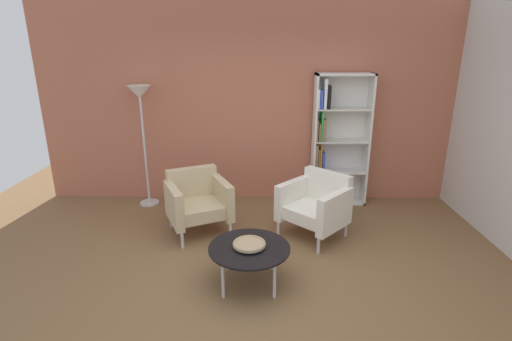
{
  "coord_description": "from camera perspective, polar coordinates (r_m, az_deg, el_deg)",
  "views": [
    {
      "loc": [
        0.01,
        -3.21,
        2.28
      ],
      "look_at": [
        -0.04,
        0.84,
        0.95
      ],
      "focal_mm": 27.16,
      "sensor_mm": 36.0,
      "label": 1
    }
  ],
  "objects": [
    {
      "name": "floor_lamp_torchiere",
      "position": [
        5.66,
        -16.6,
        8.98
      ],
      "size": [
        0.32,
        0.32,
        1.74
      ],
      "color": "silver",
      "rests_on": "ground_plane"
    },
    {
      "name": "ground_plane",
      "position": [
        3.94,
        0.44,
        -17.21
      ],
      "size": [
        8.32,
        8.32,
        0.0
      ],
      "primitive_type": "plane",
      "color": "brown"
    },
    {
      "name": "armchair_corner_red",
      "position": [
        4.9,
        -8.63,
        -4.4
      ],
      "size": [
        0.92,
        0.89,
        0.78
      ],
      "rotation": [
        0.0,
        0.0,
        0.44
      ],
      "color": "#C6B289",
      "rests_on": "ground_plane"
    },
    {
      "name": "brick_back_panel",
      "position": [
        5.73,
        0.57,
        9.84
      ],
      "size": [
        6.4,
        0.12,
        2.9
      ],
      "primitive_type": "cube",
      "color": "#B2664C",
      "rests_on": "ground_plane"
    },
    {
      "name": "coffee_table_low",
      "position": [
        3.84,
        -1.0,
        -11.59
      ],
      "size": [
        0.8,
        0.8,
        0.4
      ],
      "color": "black",
      "rests_on": "ground_plane"
    },
    {
      "name": "bookshelf_tall",
      "position": [
        5.73,
        11.43,
        4.03
      ],
      "size": [
        0.8,
        0.3,
        1.9
      ],
      "color": "silver",
      "rests_on": "ground_plane"
    },
    {
      "name": "decorative_bowl",
      "position": [
        3.81,
        -1.0,
        -10.75
      ],
      "size": [
        0.32,
        0.32,
        0.05
      ],
      "color": "tan",
      "rests_on": "coffee_table_low"
    },
    {
      "name": "armchair_by_bookshelf",
      "position": [
        4.8,
        8.87,
        -4.91
      ],
      "size": [
        0.95,
        0.95,
        0.78
      ],
      "rotation": [
        0.0,
        0.0,
        -0.75
      ],
      "color": "white",
      "rests_on": "ground_plane"
    }
  ]
}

